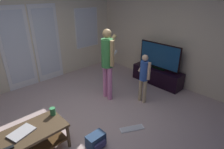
{
  "coord_description": "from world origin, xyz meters",
  "views": [
    {
      "loc": [
        -1.5,
        -2.22,
        2.26
      ],
      "look_at": [
        0.73,
        0.13,
        0.79
      ],
      "focal_mm": 29.4,
      "sensor_mm": 36.0,
      "label": 1
    }
  ],
  "objects_px": {
    "person_adult": "(108,59)",
    "person_child": "(144,74)",
    "laptop_closed": "(22,132)",
    "cup_near_edge": "(53,111)",
    "tv_remote_black": "(7,149)",
    "tv_stand": "(157,76)",
    "coffee_table": "(29,138)",
    "loose_keyboard": "(132,128)",
    "backpack": "(96,141)",
    "flat_screen_tv": "(159,56)"
  },
  "relations": [
    {
      "from": "coffee_table",
      "to": "flat_screen_tv",
      "type": "relative_size",
      "value": 0.92
    },
    {
      "from": "laptop_closed",
      "to": "backpack",
      "type": "bearing_deg",
      "value": -49.6
    },
    {
      "from": "tv_stand",
      "to": "laptop_closed",
      "type": "height_order",
      "value": "laptop_closed"
    },
    {
      "from": "coffee_table",
      "to": "person_child",
      "type": "xyz_separation_m",
      "value": [
        2.39,
        -0.2,
        0.34
      ]
    },
    {
      "from": "person_child",
      "to": "coffee_table",
      "type": "bearing_deg",
      "value": 175.11
    },
    {
      "from": "person_child",
      "to": "tv_remote_black",
      "type": "distance_m",
      "value": 2.72
    },
    {
      "from": "coffee_table",
      "to": "person_adult",
      "type": "distance_m",
      "value": 2.09
    },
    {
      "from": "loose_keyboard",
      "to": "tv_remote_black",
      "type": "xyz_separation_m",
      "value": [
        -1.84,
        0.51,
        0.44
      ]
    },
    {
      "from": "flat_screen_tv",
      "to": "backpack",
      "type": "height_order",
      "value": "flat_screen_tv"
    },
    {
      "from": "laptop_closed",
      "to": "person_adult",
      "type": "bearing_deg",
      "value": -5.29
    },
    {
      "from": "laptop_closed",
      "to": "cup_near_edge",
      "type": "height_order",
      "value": "cup_near_edge"
    },
    {
      "from": "tv_remote_black",
      "to": "person_child",
      "type": "bearing_deg",
      "value": 5.46
    },
    {
      "from": "tv_stand",
      "to": "person_child",
      "type": "relative_size",
      "value": 1.22
    },
    {
      "from": "coffee_table",
      "to": "tv_stand",
      "type": "height_order",
      "value": "coffee_table"
    },
    {
      "from": "flat_screen_tv",
      "to": "laptop_closed",
      "type": "xyz_separation_m",
      "value": [
        -3.46,
        -0.06,
        -0.31
      ]
    },
    {
      "from": "tv_stand",
      "to": "backpack",
      "type": "bearing_deg",
      "value": -166.67
    },
    {
      "from": "loose_keyboard",
      "to": "person_child",
      "type": "bearing_deg",
      "value": 27.61
    },
    {
      "from": "flat_screen_tv",
      "to": "cup_near_edge",
      "type": "relative_size",
      "value": 9.06
    },
    {
      "from": "laptop_closed",
      "to": "tv_remote_black",
      "type": "height_order",
      "value": "same"
    },
    {
      "from": "backpack",
      "to": "loose_keyboard",
      "type": "bearing_deg",
      "value": -10.35
    },
    {
      "from": "tv_stand",
      "to": "loose_keyboard",
      "type": "xyz_separation_m",
      "value": [
        -1.87,
        -0.75,
        -0.2
      ]
    },
    {
      "from": "tv_stand",
      "to": "tv_remote_black",
      "type": "xyz_separation_m",
      "value": [
        -3.71,
        -0.23,
        0.24
      ]
    },
    {
      "from": "backpack",
      "to": "tv_remote_black",
      "type": "distance_m",
      "value": 1.23
    },
    {
      "from": "backpack",
      "to": "cup_near_edge",
      "type": "xyz_separation_m",
      "value": [
        -0.35,
        0.65,
        0.39
      ]
    },
    {
      "from": "flat_screen_tv",
      "to": "tv_remote_black",
      "type": "bearing_deg",
      "value": -176.35
    },
    {
      "from": "coffee_table",
      "to": "cup_near_edge",
      "type": "xyz_separation_m",
      "value": [
        0.45,
        0.12,
        0.18
      ]
    },
    {
      "from": "flat_screen_tv",
      "to": "person_adult",
      "type": "height_order",
      "value": "person_adult"
    },
    {
      "from": "coffee_table",
      "to": "loose_keyboard",
      "type": "bearing_deg",
      "value": -23.45
    },
    {
      "from": "person_child",
      "to": "loose_keyboard",
      "type": "xyz_separation_m",
      "value": [
        -0.87,
        -0.45,
        -0.65
      ]
    },
    {
      "from": "coffee_table",
      "to": "person_child",
      "type": "height_order",
      "value": "person_child"
    },
    {
      "from": "laptop_closed",
      "to": "tv_remote_black",
      "type": "relative_size",
      "value": 1.95
    },
    {
      "from": "loose_keyboard",
      "to": "tv_stand",
      "type": "bearing_deg",
      "value": 21.69
    },
    {
      "from": "person_adult",
      "to": "tv_remote_black",
      "type": "relative_size",
      "value": 9.31
    },
    {
      "from": "tv_stand",
      "to": "tv_remote_black",
      "type": "distance_m",
      "value": 3.73
    },
    {
      "from": "person_child",
      "to": "tv_remote_black",
      "type": "bearing_deg",
      "value": 178.78
    },
    {
      "from": "person_adult",
      "to": "cup_near_edge",
      "type": "bearing_deg",
      "value": -167.68
    },
    {
      "from": "tv_stand",
      "to": "laptop_closed",
      "type": "distance_m",
      "value": 3.48
    },
    {
      "from": "coffee_table",
      "to": "backpack",
      "type": "distance_m",
      "value": 0.98
    },
    {
      "from": "backpack",
      "to": "laptop_closed",
      "type": "height_order",
      "value": "laptop_closed"
    },
    {
      "from": "person_child",
      "to": "tv_stand",
      "type": "bearing_deg",
      "value": 16.14
    },
    {
      "from": "backpack",
      "to": "tv_stand",
      "type": "bearing_deg",
      "value": 13.33
    },
    {
      "from": "backpack",
      "to": "loose_keyboard",
      "type": "relative_size",
      "value": 0.66
    },
    {
      "from": "laptop_closed",
      "to": "cup_near_edge",
      "type": "relative_size",
      "value": 2.63
    },
    {
      "from": "person_child",
      "to": "cup_near_edge",
      "type": "relative_size",
      "value": 8.73
    },
    {
      "from": "coffee_table",
      "to": "laptop_closed",
      "type": "height_order",
      "value": "laptop_closed"
    },
    {
      "from": "tv_stand",
      "to": "flat_screen_tv",
      "type": "bearing_deg",
      "value": 114.83
    },
    {
      "from": "cup_near_edge",
      "to": "tv_remote_black",
      "type": "height_order",
      "value": "cup_near_edge"
    },
    {
      "from": "person_adult",
      "to": "person_child",
      "type": "height_order",
      "value": "person_adult"
    },
    {
      "from": "tv_stand",
      "to": "tv_remote_black",
      "type": "height_order",
      "value": "tv_remote_black"
    },
    {
      "from": "person_adult",
      "to": "loose_keyboard",
      "type": "relative_size",
      "value": 3.52
    }
  ]
}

